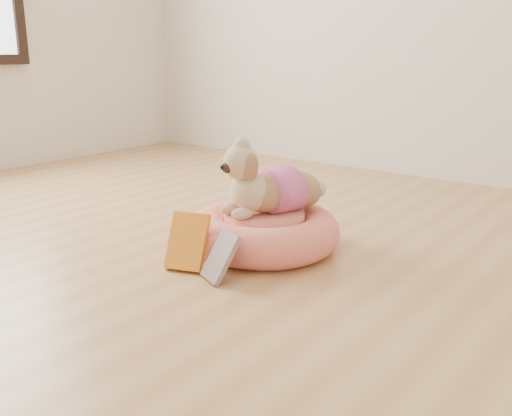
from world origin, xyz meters
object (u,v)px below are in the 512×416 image
Objects in this scene: dog at (268,173)px; book_yellow at (188,242)px; pet_bed at (264,231)px; book_white at (221,257)px.

dog reaches higher than book_yellow.
dog is (0.01, 0.01, 0.22)m from pet_bed.
pet_bed is 2.83× the size of book_yellow.
book_yellow is (-0.10, -0.32, -0.20)m from dog.
pet_bed is at bearing 53.15° from book_yellow.
dog is 0.39m from book_yellow.
dog reaches higher than pet_bed.
pet_bed is 3.29× the size of book_white.
book_yellow reaches higher than book_white.
pet_bed is 0.33m from book_white.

